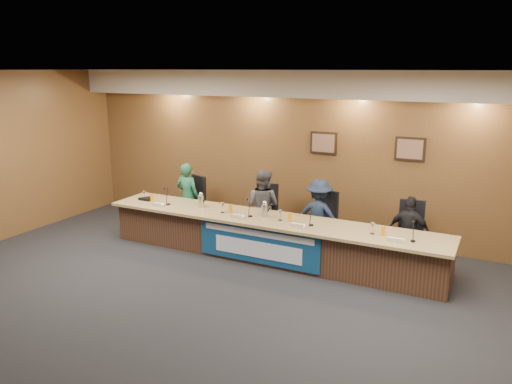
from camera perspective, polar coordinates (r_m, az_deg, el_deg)
floor at (r=6.92m, az=-7.45°, el=-14.01°), size 10.00×10.00×0.00m
ceiling at (r=6.11m, az=-8.42°, el=13.52°), size 10.00×8.00×0.04m
wall_back at (r=9.80m, az=5.53°, el=4.33°), size 10.00×0.04×3.20m
soffit at (r=9.44m, az=5.16°, el=12.21°), size 10.00×0.50×0.50m
dais_body at (r=8.69m, az=1.44°, el=-5.40°), size 6.00×0.80×0.70m
dais_top at (r=8.53m, az=1.31°, el=-3.12°), size 6.10×0.95×0.05m
banner at (r=8.33m, az=0.20°, el=-6.05°), size 2.20×0.02×0.65m
banner_text_upper at (r=8.25m, az=0.16°, el=-4.78°), size 2.00×0.01×0.10m
banner_text_lower at (r=8.34m, az=0.16°, el=-6.60°), size 1.60×0.01×0.28m
wall_photo_left at (r=9.60m, az=7.73°, el=5.58°), size 0.52×0.04×0.42m
wall_photo_right at (r=9.20m, az=17.19°, el=4.72°), size 0.52×0.04×0.42m
panelist_a at (r=10.24m, az=-7.82°, el=-0.51°), size 0.51×0.34×1.39m
panelist_b at (r=9.39m, az=0.79°, el=-1.62°), size 0.73×0.59×1.41m
panelist_c at (r=8.99m, az=7.20°, el=-2.73°), size 0.87×0.51×1.33m
panelist_d at (r=8.63m, az=17.11°, el=-4.39°), size 0.74×0.37×1.21m
office_chair_a at (r=10.37m, az=-7.47°, el=-1.52°), size 0.61×0.61×0.08m
office_chair_b at (r=9.54m, az=1.05°, el=-2.78°), size 0.58×0.58×0.08m
office_chair_c at (r=9.13m, az=7.38°, el=-3.68°), size 0.59×0.59×0.08m
office_chair_d at (r=8.77m, az=17.17°, el=-4.97°), size 0.54×0.54×0.08m
nameplate_a at (r=9.38m, az=-11.29°, el=-1.35°), size 0.24×0.08×0.10m
microphone_a at (r=9.47m, az=-9.97°, el=-1.38°), size 0.07×0.07×0.02m
juice_glass_a at (r=9.73m, az=-11.80°, el=-0.65°), size 0.06×0.06×0.15m
water_glass_a at (r=9.84m, az=-12.62°, el=-0.43°), size 0.08×0.08×0.18m
nameplate_b at (r=8.48m, az=-2.30°, el=-2.74°), size 0.24×0.08×0.10m
microphone_b at (r=8.58m, az=-0.65°, el=-2.77°), size 0.07×0.07×0.02m
juice_glass_b at (r=8.80m, az=-2.92°, el=-1.91°), size 0.06×0.06×0.15m
water_glass_b at (r=8.81m, az=-3.85°, el=-1.80°), size 0.08×0.08×0.18m
nameplate_c at (r=8.01m, az=4.68°, el=-3.79°), size 0.24×0.08×0.10m
microphone_c at (r=8.14m, az=6.34°, el=-3.79°), size 0.07×0.07×0.02m
juice_glass_c at (r=8.32m, az=3.92°, el=-2.88°), size 0.06×0.06×0.15m
water_glass_c at (r=8.36m, az=2.78°, el=-2.68°), size 0.08×0.08×0.18m
nameplate_d at (r=7.60m, az=15.62°, el=-5.27°), size 0.24×0.08×0.10m
microphone_d at (r=7.73m, az=17.49°, el=-5.36°), size 0.07×0.07×0.02m
juice_glass_d at (r=7.85m, az=14.30°, el=-4.33°), size 0.06×0.06×0.15m
water_glass_d at (r=7.88m, az=13.16°, el=-4.08°), size 0.08×0.08×0.18m
carafe_left at (r=9.20m, az=-6.29°, el=-1.05°), size 0.11×0.11×0.22m
carafe_mid at (r=8.56m, az=1.01°, el=-2.11°), size 0.12×0.12×0.22m
speakerphone at (r=9.87m, az=-12.42°, el=-0.77°), size 0.32×0.32×0.05m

